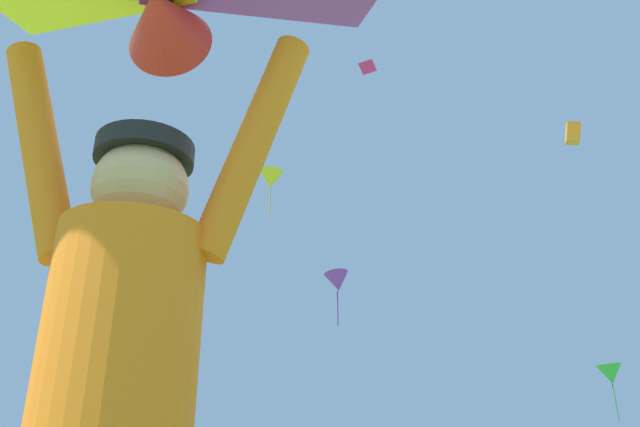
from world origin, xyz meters
TOP-DOWN VIEW (x-y plane):
  - distant_kite_green_mid_left at (5.75, 26.78)m, footprint 1.09×1.13m
  - distant_kite_yellow_high_right at (-9.45, 29.92)m, footprint 1.81×1.77m
  - distant_kite_purple_low_left at (-6.15, 31.86)m, footprint 1.79×1.69m
  - distant_kite_orange_high_left at (7.22, 33.47)m, footprint 0.94×0.93m
  - distant_kite_magenta_low_right at (-1.65, 15.04)m, footprint 0.63×0.60m

SIDE VIEW (x-z plane):
  - distant_kite_green_mid_left at x=5.75m, z-range 5.09..7.34m
  - distant_kite_purple_low_left at x=-6.15m, z-range 11.17..14.20m
  - distant_kite_magenta_low_right at x=-1.65m, z-range 13.42..13.68m
  - distant_kite_yellow_high_right at x=-9.45m, z-range 16.80..19.71m
  - distant_kite_orange_high_left at x=7.22m, z-range 20.34..21.72m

